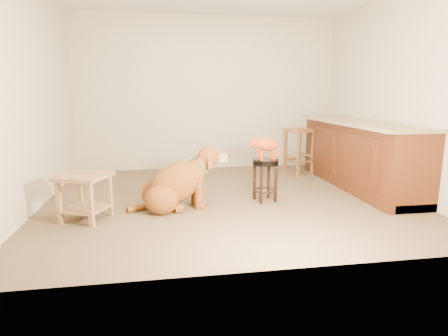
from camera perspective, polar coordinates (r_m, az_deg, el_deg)
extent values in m
cube|color=brown|center=(4.81, 0.51, -4.63)|extent=(4.50, 4.00, 0.01)
cube|color=beige|center=(6.60, -2.51, 11.19)|extent=(4.50, 0.04, 2.60)
cube|color=beige|center=(2.67, 8.05, 10.49)|extent=(4.50, 0.04, 2.60)
cube|color=beige|center=(4.78, -27.53, 9.76)|extent=(0.04, 4.00, 2.60)
cube|color=beige|center=(5.48, 24.80, 10.07)|extent=(0.04, 4.00, 2.60)
cube|color=#4D230D|center=(5.65, 19.85, 1.78)|extent=(0.60, 2.50, 0.90)
cube|color=gray|center=(5.58, 19.92, 6.53)|extent=(0.70, 2.56, 0.04)
cube|color=black|center=(5.74, 19.93, -2.15)|extent=(0.52, 2.50, 0.10)
cube|color=#4D230D|center=(5.02, 19.81, 1.20)|extent=(0.02, 0.90, 0.62)
cube|color=#4D230D|center=(5.99, 14.73, 3.10)|extent=(0.02, 0.90, 0.62)
cube|color=#3F1B0B|center=(5.01, 19.69, 1.19)|extent=(0.02, 0.60, 0.40)
cube|color=#3F1B0B|center=(5.98, 14.62, 3.10)|extent=(0.02, 0.60, 0.40)
cylinder|color=black|center=(4.81, 6.81, -1.87)|extent=(0.04, 0.04, 0.46)
cylinder|color=black|center=(4.73, 4.68, -2.06)|extent=(0.04, 0.04, 0.46)
cylinder|color=black|center=(4.64, 7.89, -2.40)|extent=(0.04, 0.04, 0.46)
cylinder|color=black|center=(4.55, 5.70, -2.61)|extent=(0.04, 0.04, 0.46)
torus|color=black|center=(4.71, 6.24, -3.39)|extent=(0.32, 0.32, 0.02)
cylinder|color=black|center=(4.63, 6.34, 0.94)|extent=(0.32, 0.32, 0.06)
cube|color=brown|center=(6.54, 11.36, 2.64)|extent=(0.06, 0.06, 0.70)
cube|color=brown|center=(6.32, 9.29, 2.40)|extent=(0.06, 0.06, 0.70)
cube|color=brown|center=(6.32, 13.41, 2.24)|extent=(0.06, 0.06, 0.70)
cube|color=brown|center=(6.09, 11.34, 1.99)|extent=(0.06, 0.06, 0.70)
cube|color=brown|center=(6.27, 11.48, 5.68)|extent=(0.53, 0.53, 0.04)
cube|color=#956B45|center=(4.29, -17.00, -4.04)|extent=(0.06, 0.06, 0.46)
cube|color=#956B45|center=(4.48, -21.04, -3.64)|extent=(0.06, 0.06, 0.46)
cube|color=#956B45|center=(3.99, -19.65, -5.37)|extent=(0.06, 0.06, 0.46)
cube|color=#956B45|center=(4.20, -23.85, -4.86)|extent=(0.06, 0.06, 0.46)
cube|color=#956B45|center=(4.18, -20.62, -1.20)|extent=(0.62, 0.62, 0.04)
cube|color=#956B45|center=(4.26, -20.29, -5.75)|extent=(0.53, 0.53, 0.03)
ellipsoid|color=brown|center=(4.50, -10.03, -3.82)|extent=(0.43, 0.37, 0.35)
ellipsoid|color=brown|center=(4.23, -9.47, -4.80)|extent=(0.43, 0.37, 0.35)
cylinder|color=brown|center=(4.58, -7.73, -5.02)|extent=(0.10, 0.12, 0.11)
cylinder|color=brown|center=(4.28, -6.91, -6.22)|extent=(0.10, 0.12, 0.11)
ellipsoid|color=brown|center=(4.36, -7.42, -2.32)|extent=(0.85, 0.53, 0.71)
ellipsoid|color=brown|center=(4.38, -4.80, -1.02)|extent=(0.34, 0.37, 0.36)
cylinder|color=brown|center=(4.53, -4.51, -3.01)|extent=(0.10, 0.10, 0.41)
cylinder|color=brown|center=(4.34, -3.89, -3.64)|extent=(0.10, 0.10, 0.41)
sphere|color=brown|center=(4.58, -4.08, -5.15)|extent=(0.11, 0.11, 0.11)
sphere|color=brown|center=(4.40, -3.45, -5.86)|extent=(0.11, 0.11, 0.11)
cylinder|color=brown|center=(4.38, -3.71, 0.44)|extent=(0.28, 0.22, 0.26)
ellipsoid|color=brown|center=(4.39, -2.35, 1.79)|extent=(0.30, 0.28, 0.25)
cube|color=#9A7C60|center=(4.43, -0.59, 1.61)|extent=(0.19, 0.12, 0.11)
sphere|color=black|center=(4.46, 0.41, 1.73)|extent=(0.06, 0.06, 0.06)
cube|color=brown|center=(4.50, -3.02, 1.60)|extent=(0.06, 0.07, 0.19)
cube|color=brown|center=(4.28, -2.21, 1.09)|extent=(0.06, 0.07, 0.19)
torus|color=#0D6A4E|center=(4.38, -3.71, 0.30)|extent=(0.18, 0.25, 0.22)
cylinder|color=#D8BF4C|center=(4.41, -3.01, -0.62)|extent=(0.01, 0.05, 0.05)
cylinder|color=brown|center=(4.43, -12.61, -5.87)|extent=(0.32, 0.22, 0.08)
ellipsoid|color=#A93710|center=(4.60, 6.59, 3.60)|extent=(0.34, 0.21, 0.20)
cylinder|color=#A93710|center=(4.61, 5.27, 2.10)|extent=(0.03, 0.03, 0.12)
sphere|color=#A93710|center=(4.62, 5.26, 1.52)|extent=(0.04, 0.04, 0.04)
cylinder|color=#A93710|center=(4.54, 5.72, 1.94)|extent=(0.03, 0.03, 0.12)
sphere|color=#A93710|center=(4.55, 5.71, 1.34)|extent=(0.04, 0.04, 0.04)
cylinder|color=#A93710|center=(4.69, 7.18, 2.21)|extent=(0.03, 0.03, 0.12)
sphere|color=#A93710|center=(4.70, 7.16, 1.64)|extent=(0.04, 0.04, 0.04)
cylinder|color=#A93710|center=(4.61, 7.65, 2.05)|extent=(0.03, 0.03, 0.12)
sphere|color=#A93710|center=(4.62, 7.64, 1.47)|extent=(0.04, 0.04, 0.04)
sphere|color=#A93710|center=(4.52, 4.70, 3.77)|extent=(0.12, 0.12, 0.12)
sphere|color=#A93710|center=(4.51, 4.13, 3.60)|extent=(0.04, 0.04, 0.04)
sphere|color=brown|center=(4.50, 3.92, 3.59)|extent=(0.02, 0.02, 0.02)
cone|color=#A93710|center=(4.55, 4.65, 4.61)|extent=(0.06, 0.06, 0.06)
cone|color=#C66B60|center=(4.55, 4.62, 4.56)|extent=(0.03, 0.03, 0.03)
cone|color=#A93710|center=(4.49, 5.03, 4.50)|extent=(0.06, 0.06, 0.06)
cone|color=#C66B60|center=(4.49, 5.00, 4.46)|extent=(0.03, 0.03, 0.03)
cylinder|color=#A93710|center=(4.73, 8.06, 1.87)|extent=(0.22, 0.17, 0.12)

